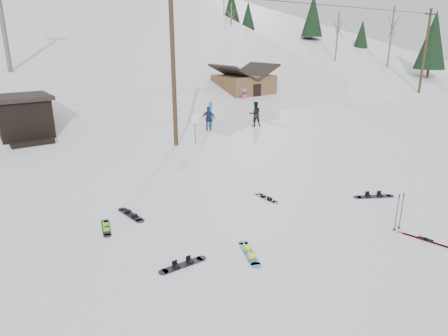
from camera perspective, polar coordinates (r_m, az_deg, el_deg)
ground at (r=12.78m, az=16.95°, el=-11.49°), size 200.00×200.00×0.00m
ski_slope at (r=64.76m, az=-25.96°, el=0.03°), size 60.00×85.24×65.97m
ridge_right at (r=75.54m, az=4.17°, el=5.03°), size 45.66×93.98×54.59m
treeline_right at (r=66.53m, az=7.52°, el=12.75°), size 20.00×60.00×10.00m
utility_pole at (r=23.36m, az=-7.28°, el=14.44°), size 2.00×0.26×9.00m
utility_pole_right at (r=49.13m, az=26.77°, el=14.63°), size 2.00×0.26×9.00m
trail_sign at (r=24.00m, az=-4.15°, el=6.41°), size 0.50×0.09×1.85m
lift_hut at (r=28.15m, az=-26.77°, el=6.46°), size 3.40×4.10×2.75m
lift_tower_near at (r=36.88m, az=-29.22°, el=18.69°), size 2.20×0.36×8.00m
cabin at (r=39.16m, az=2.82°, el=11.33°), size 5.39×4.40×3.77m
hero_snowboard at (r=12.20m, az=3.64°, el=-12.02°), size 0.81×1.53×0.11m
hero_skis at (r=14.39m, az=26.86°, el=-9.16°), size 0.44×1.73×0.09m
ski_poles at (r=14.46m, az=23.74°, el=-5.73°), size 0.36×0.10×1.32m
board_scatter_a at (r=11.69m, az=-5.89°, el=-13.56°), size 1.51×0.30×0.11m
board_scatter_b at (r=14.97m, az=-13.17°, el=-6.49°), size 0.44×1.62×0.11m
board_scatter_c at (r=14.21m, az=-16.49°, el=-8.19°), size 0.57×1.36×0.10m
board_scatter_d at (r=17.29m, az=20.62°, el=-3.79°), size 1.53×0.99×0.12m
board_scatter_f at (r=16.14m, az=6.04°, el=-4.25°), size 0.27×1.31×0.09m
skier_teal at (r=29.00m, az=-2.03°, el=7.73°), size 0.77×0.66×1.78m
skier_dark at (r=29.05m, az=4.46°, el=7.71°), size 1.06×0.96×1.79m
skier_pink at (r=36.67m, az=2.87°, el=9.89°), size 1.23×0.85×1.75m
skier_navy at (r=27.66m, az=-2.19°, el=7.08°), size 1.00×0.93×1.65m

